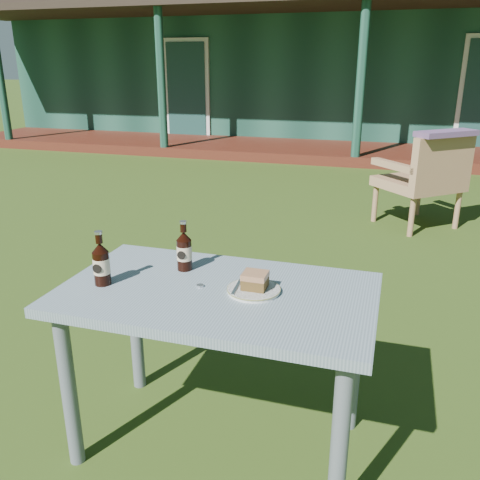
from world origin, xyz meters
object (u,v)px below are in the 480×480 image
(cafe_table, at_px, (217,313))
(cola_bottle_near, at_px, (184,250))
(plate, at_px, (254,290))
(cake_slice, at_px, (255,280))
(cola_bottle_far, at_px, (101,263))
(armchair_left, at_px, (426,176))

(cafe_table, distance_m, cola_bottle_near, 0.31)
(plate, height_order, cola_bottle_near, cola_bottle_near)
(cafe_table, bearing_deg, cake_slice, 10.72)
(plate, distance_m, cola_bottle_far, 0.60)
(cafe_table, distance_m, cola_bottle_far, 0.49)
(cake_slice, xyz_separation_m, cola_bottle_far, (-0.59, -0.11, 0.04))
(cafe_table, height_order, plate, plate)
(cola_bottle_near, xyz_separation_m, armchair_left, (1.09, 3.29, -0.29))
(cake_slice, relative_size, cola_bottle_far, 0.42)
(cola_bottle_near, distance_m, armchair_left, 3.48)
(plate, relative_size, cola_bottle_near, 0.96)
(plate, bearing_deg, cafe_table, -171.93)
(plate, xyz_separation_m, cake_slice, (0.00, 0.01, 0.04))
(cola_bottle_near, relative_size, cola_bottle_far, 0.97)
(cola_bottle_near, height_order, cola_bottle_far, cola_bottle_far)
(cafe_table, xyz_separation_m, cake_slice, (0.14, 0.03, 0.15))
(cake_slice, bearing_deg, plate, -110.24)
(armchair_left, bearing_deg, cafe_table, -104.65)
(cake_slice, bearing_deg, cola_bottle_near, 160.40)
(plate, distance_m, cake_slice, 0.04)
(cake_slice, xyz_separation_m, cola_bottle_near, (-0.34, 0.12, 0.04))
(armchair_left, bearing_deg, cake_slice, -102.50)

